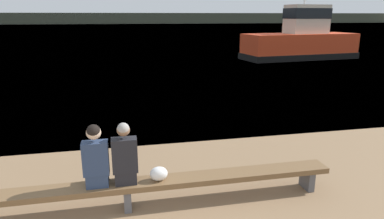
{
  "coord_description": "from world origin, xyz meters",
  "views": [
    {
      "loc": [
        0.38,
        -2.55,
        3.14
      ],
      "look_at": [
        2.14,
        5.69,
        0.81
      ],
      "focal_mm": 32.0,
      "sensor_mm": 36.0,
      "label": 1
    }
  ],
  "objects_px": {
    "person_right": "(125,157)",
    "shopping_bag": "(159,174)",
    "bench_main": "(127,187)",
    "person_left": "(96,158)",
    "tugboat_red": "(301,42)"
  },
  "relations": [
    {
      "from": "person_right",
      "to": "shopping_bag",
      "type": "xyz_separation_m",
      "value": [
        0.54,
        -0.02,
        -0.35
      ]
    },
    {
      "from": "shopping_bag",
      "to": "person_right",
      "type": "bearing_deg",
      "value": 178.17
    },
    {
      "from": "bench_main",
      "to": "shopping_bag",
      "type": "relative_size",
      "value": 24.14
    },
    {
      "from": "person_right",
      "to": "shopping_bag",
      "type": "distance_m",
      "value": 0.64
    },
    {
      "from": "bench_main",
      "to": "person_right",
      "type": "height_order",
      "value": "person_right"
    },
    {
      "from": "person_left",
      "to": "person_right",
      "type": "height_order",
      "value": "person_left"
    },
    {
      "from": "bench_main",
      "to": "person_left",
      "type": "distance_m",
      "value": 0.73
    },
    {
      "from": "person_left",
      "to": "person_right",
      "type": "relative_size",
      "value": 1.0
    },
    {
      "from": "shopping_bag",
      "to": "tugboat_red",
      "type": "relative_size",
      "value": 0.03
    },
    {
      "from": "person_left",
      "to": "bench_main",
      "type": "bearing_deg",
      "value": 0.33
    },
    {
      "from": "person_left",
      "to": "tugboat_red",
      "type": "bearing_deg",
      "value": 53.1
    },
    {
      "from": "person_right",
      "to": "tugboat_red",
      "type": "xyz_separation_m",
      "value": [
        13.34,
        18.37,
        0.3
      ]
    },
    {
      "from": "person_right",
      "to": "tugboat_red",
      "type": "bearing_deg",
      "value": 54.01
    },
    {
      "from": "person_left",
      "to": "tugboat_red",
      "type": "relative_size",
      "value": 0.12
    },
    {
      "from": "bench_main",
      "to": "tugboat_red",
      "type": "relative_size",
      "value": 0.81
    }
  ]
}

